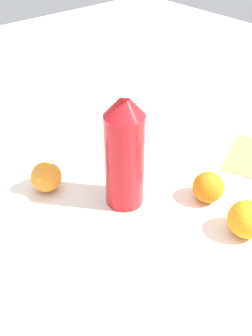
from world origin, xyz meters
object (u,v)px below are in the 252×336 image
at_px(orange_0, 208,187).
at_px(orange_2, 247,219).
at_px(water_bottle, 126,150).
at_px(orange_1, 46,177).

bearing_deg(orange_0, orange_2, -11.13).
relative_size(water_bottle, orange_2, 3.76).
xyz_separation_m(water_bottle, orange_2, (0.21, 0.10, -0.09)).
bearing_deg(orange_0, water_bottle, -130.54).
xyz_separation_m(water_bottle, orange_1, (-0.13, -0.10, -0.09)).
bearing_deg(orange_2, orange_1, -148.89).
distance_m(water_bottle, orange_2, 0.25).
bearing_deg(water_bottle, orange_2, 108.00).
xyz_separation_m(water_bottle, orange_0, (0.11, 0.13, -0.09)).
relative_size(orange_0, orange_1, 0.99).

